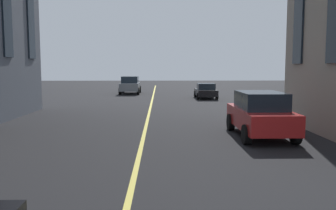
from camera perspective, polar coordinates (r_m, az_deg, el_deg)
lane_centre_line at (r=16.47m, az=-3.68°, el=-4.22°), size 80.00×0.16×0.01m
car_red_oncoming at (r=15.73m, az=14.24°, el=-1.33°), size 4.70×2.14×1.88m
car_grey_parked_b at (r=39.62m, az=-5.92°, el=3.17°), size 4.70×2.14×1.88m
car_black_mid at (r=33.65m, az=5.93°, el=2.20°), size 3.90×1.89×1.40m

